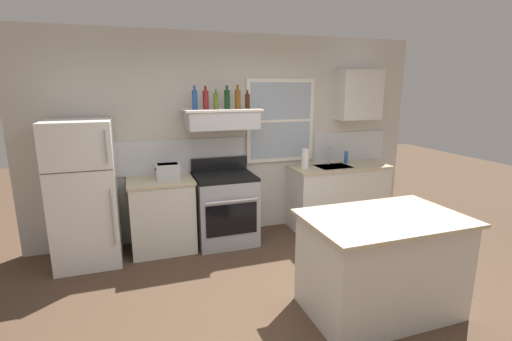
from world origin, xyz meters
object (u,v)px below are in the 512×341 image
Objects in this scene: refrigerator at (84,193)px; kitchen_island at (381,264)px; dish_soap_bottle at (346,157)px; bottle_olive_oil_square at (216,101)px; bottle_amber_wine at (238,99)px; paper_towel_roll at (305,159)px; toaster at (168,171)px; stove_range at (225,208)px; bottle_dark_green_wine at (227,99)px; bottle_brown_stout at (247,101)px; bottle_blue_liqueur at (195,99)px; bottle_red_label_wine at (206,100)px.

kitchen_island is (2.60, -1.92, -0.37)m from refrigerator.
dish_soap_bottle is at bearing 2.60° from refrigerator.
bottle_olive_oil_square reaches higher than refrigerator.
bottle_amber_wine is 1.09× the size of paper_towel_roll.
toaster is 0.27× the size of stove_range.
bottle_dark_green_wine reaches higher than kitchen_island.
bottle_brown_stout reaches higher than toaster.
bottle_olive_oil_square is at bearing -176.21° from bottle_brown_stout.
bottle_olive_oil_square is at bearing 1.05° from toaster.
refrigerator is 1.69m from stove_range.
paper_towel_roll is at bearing 0.12° from toaster.
bottle_blue_liqueur is 2.79m from kitchen_island.
toaster is 1.00× the size of bottle_amber_wine.
toaster is 1.30× the size of bottle_brown_stout.
bottle_olive_oil_square is at bearing 179.65° from paper_towel_roll.
stove_range is 6.06× the size of dish_soap_bottle.
kitchen_island is (0.95, -1.95, -0.01)m from stove_range.
bottle_amber_wine is (0.20, 0.04, 1.40)m from stove_range.
bottle_amber_wine is at bearing -3.94° from bottle_red_label_wine.
bottle_dark_green_wine is 0.21× the size of kitchen_island.
stove_range is 2.17m from kitchen_island.
bottle_olive_oil_square is at bearing -163.13° from bottle_dark_green_wine.
bottle_blue_liqueur is 1.59× the size of dish_soap_bottle.
refrigerator is 3.26m from kitchen_island.
stove_range is 1.44m from bottle_blue_liqueur.
bottle_olive_oil_square is at bearing 149.82° from stove_range.
bottle_brown_stout is (1.99, 0.10, 1.01)m from refrigerator.
bottle_red_label_wine is at bearing -178.10° from dish_soap_bottle.
toaster is 1.86m from paper_towel_roll.
bottle_blue_liqueur reaches higher than dish_soap_bottle.
refrigerator is 6.85× the size of bottle_olive_oil_square.
toaster is 2.64m from kitchen_island.
stove_range is 3.80× the size of bottle_blue_liqueur.
dish_soap_bottle is 2.34m from kitchen_island.
bottle_blue_liqueur reaches higher than bottle_olive_oil_square.
bottle_olive_oil_square is at bearing 179.10° from bottle_amber_wine.
refrigerator is 5.63× the size of bottle_amber_wine.
bottle_brown_stout is 1.14m from paper_towel_roll.
bottle_amber_wine is 1.27m from paper_towel_roll.
kitchen_island is (1.29, -2.03, -1.41)m from bottle_blue_liqueur.
refrigerator is at bearing -177.53° from bottle_olive_oil_square.
bottle_dark_green_wine reaches higher than refrigerator.
bottle_red_label_wine is (1.45, 0.09, 1.03)m from refrigerator.
refrigerator is at bearing -177.40° from dish_soap_bottle.
bottle_blue_liqueur is 0.20× the size of kitchen_island.
paper_towel_roll is at bearing -0.20° from bottle_amber_wine.
bottle_blue_liqueur is 1.02× the size of bottle_red_label_wine.
stove_range is 1.42m from bottle_brown_stout.
dish_soap_bottle is at bearing 4.18° from stove_range.
bottle_brown_stout is at bearing -1.00° from bottle_blue_liqueur.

